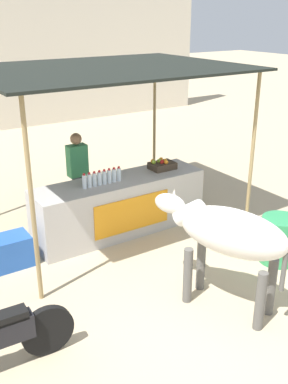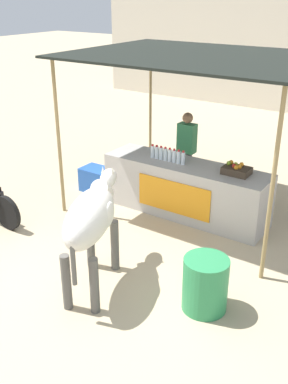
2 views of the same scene
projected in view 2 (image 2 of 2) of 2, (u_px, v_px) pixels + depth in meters
ground_plane at (110, 270)px, 6.53m from camera, size 60.00×60.00×0.00m
stall_counter at (185, 189)px, 7.99m from camera, size 3.00×0.82×0.96m
stall_awning at (199, 62)px, 7.32m from camera, size 4.20×3.20×2.77m
water_bottle_row at (167, 155)px, 7.89m from camera, size 0.70×0.07×0.25m
fruit_crate at (236, 170)px, 7.34m from camera, size 0.44×0.32×0.18m
vendor_behind_counter at (186, 154)px, 8.62m from camera, size 0.34×0.22×1.65m
cooler_box at (97, 179)px, 9.02m from camera, size 0.60×0.44×0.48m
water_barrel at (205, 284)px, 5.62m from camera, size 0.57×0.57×0.72m
cow at (92, 218)px, 5.80m from camera, size 1.04×1.82×1.44m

